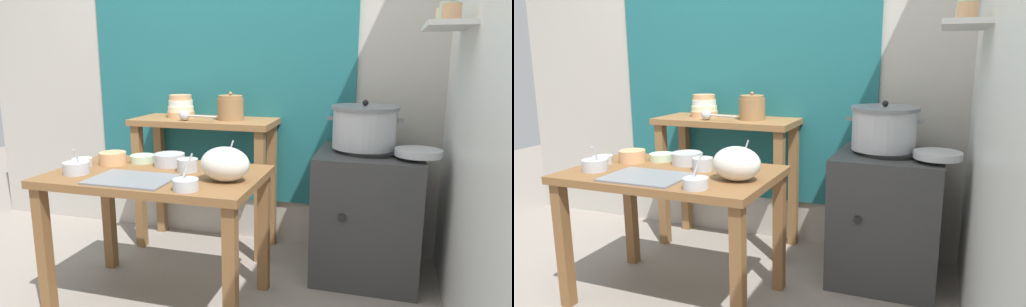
{
  "view_description": "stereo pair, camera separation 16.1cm",
  "coord_description": "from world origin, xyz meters",
  "views": [
    {
      "loc": [
        1.01,
        -1.99,
        1.3
      ],
      "look_at": [
        0.37,
        0.21,
        0.82
      ],
      "focal_mm": 32.01,
      "sensor_mm": 36.0,
      "label": 1
    },
    {
      "loc": [
        1.16,
        -1.94,
        1.3
      ],
      "look_at": [
        0.37,
        0.21,
        0.82
      ],
      "focal_mm": 32.01,
      "sensor_mm": 36.0,
      "label": 2
    }
  ],
  "objects": [
    {
      "name": "prep_bowl_5",
      "position": [
        0.21,
        0.22,
        0.75
      ],
      "size": [
        0.12,
        0.12,
        0.16
      ],
      "color": "#B7BABF",
      "rests_on": "prep_table"
    },
    {
      "name": "prep_bowl_2",
      "position": [
        -0.51,
        -0.08,
        0.75
      ],
      "size": [
        0.13,
        0.13,
        0.13
      ],
      "color": "#B7BABF",
      "rests_on": "prep_table"
    },
    {
      "name": "ground_plane",
      "position": [
        0.0,
        0.0,
        0.0
      ],
      "size": [
        9.0,
        9.0,
        0.0
      ],
      "primitive_type": "plane",
      "color": "gray"
    },
    {
      "name": "wide_pan",
      "position": [
        1.18,
        0.57,
        0.8
      ],
      "size": [
        0.25,
        0.25,
        0.04
      ],
      "primitive_type": "cylinder",
      "color": "#B7BABF",
      "rests_on": "stove_block"
    },
    {
      "name": "back_shelf_table",
      "position": [
        -0.18,
        0.83,
        0.68
      ],
      "size": [
        0.96,
        0.4,
        0.9
      ],
      "color": "olive",
      "rests_on": "ground"
    },
    {
      "name": "prep_table",
      "position": [
        -0.13,
        0.06,
        0.61
      ],
      "size": [
        1.1,
        0.66,
        0.72
      ],
      "color": "brown",
      "rests_on": "ground"
    },
    {
      "name": "bowl_stack_enamel",
      "position": [
        -0.37,
        0.87,
        0.97
      ],
      "size": [
        0.19,
        0.19,
        0.15
      ],
      "color": "tan",
      "rests_on": "back_shelf_table"
    },
    {
      "name": "ladle",
      "position": [
        -0.26,
        0.71,
        0.94
      ],
      "size": [
        0.27,
        0.08,
        0.07
      ],
      "color": "#B7BABF",
      "rests_on": "back_shelf_table"
    },
    {
      "name": "prep_bowl_6",
      "position": [
        -0.58,
        0.07,
        0.74
      ],
      "size": [
        0.11,
        0.11,
        0.05
      ],
      "color": "#B7BABF",
      "rests_on": "prep_table"
    },
    {
      "name": "serving_tray",
      "position": [
        -0.17,
        -0.11,
        0.72
      ],
      "size": [
        0.4,
        0.28,
        0.01
      ],
      "primitive_type": "cube",
      "color": "slate",
      "rests_on": "prep_table"
    },
    {
      "name": "steamer_pot",
      "position": [
        0.88,
        0.72,
        0.91
      ],
      "size": [
        0.44,
        0.39,
        0.28
      ],
      "color": "#B7BABF",
      "rests_on": "stove_block"
    },
    {
      "name": "prep_bowl_4",
      "position": [
        0.15,
        -0.19,
        0.75
      ],
      "size": [
        0.12,
        0.12,
        0.17
      ],
      "color": "#B7BABF",
      "rests_on": "prep_table"
    },
    {
      "name": "prep_bowl_1",
      "position": [
        0.02,
        0.13,
        0.76
      ],
      "size": [
        0.11,
        0.11,
        0.07
      ],
      "color": "#B7BABF",
      "rests_on": "prep_table"
    },
    {
      "name": "prep_bowl_0",
      "position": [
        -0.13,
        0.22,
        0.76
      ],
      "size": [
        0.17,
        0.17,
        0.07
      ],
      "color": "#B7BABF",
      "rests_on": "prep_table"
    },
    {
      "name": "wall_back",
      "position": [
        0.08,
        1.1,
        1.3
      ],
      "size": [
        4.4,
        0.12,
        2.6
      ],
      "color": "#B2ADA3",
      "rests_on": "ground"
    },
    {
      "name": "stove_block",
      "position": [
        0.92,
        0.7,
        0.38
      ],
      "size": [
        0.6,
        0.61,
        0.78
      ],
      "color": "#383838",
      "rests_on": "ground"
    },
    {
      "name": "plastic_bag",
      "position": [
        0.27,
        0.0,
        0.8
      ],
      "size": [
        0.24,
        0.18,
        0.17
      ],
      "primitive_type": "ellipsoid",
      "color": "silver",
      "rests_on": "prep_table"
    },
    {
      "name": "prep_bowl_7",
      "position": [
        -0.32,
        0.25,
        0.74
      ],
      "size": [
        0.14,
        0.14,
        0.04
      ],
      "color": "#B7D1AD",
      "rests_on": "prep_table"
    },
    {
      "name": "clay_pot",
      "position": [
        0.01,
        0.83,
        0.98
      ],
      "size": [
        0.17,
        0.17,
        0.19
      ],
      "color": "olive",
      "rests_on": "back_shelf_table"
    },
    {
      "name": "prep_bowl_3",
      "position": [
        -0.45,
        0.16,
        0.76
      ],
      "size": [
        0.15,
        0.15,
        0.07
      ],
      "color": "tan",
      "rests_on": "prep_table"
    },
    {
      "name": "wall_right",
      "position": [
        1.4,
        0.2,
        1.3
      ],
      "size": [
        0.3,
        3.2,
        2.6
      ],
      "color": "white",
      "rests_on": "ground"
    }
  ]
}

